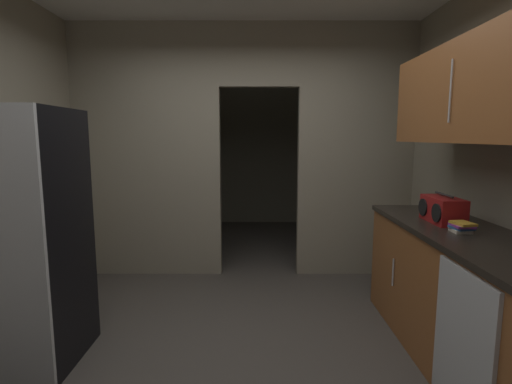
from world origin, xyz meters
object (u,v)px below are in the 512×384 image
object	(u,v)px
refrigerator	(21,239)
dishwasher	(464,351)
boombox	(444,210)
book_stack	(463,227)

from	to	relation	value
refrigerator	dishwasher	bearing A→B (deg)	-13.21
dishwasher	boombox	distance (m)	1.10
dishwasher	book_stack	xyz separation A→B (m)	(0.26, 0.58, 0.53)
dishwasher	book_stack	distance (m)	0.83
dishwasher	boombox	xyz separation A→B (m)	(0.28, 0.89, 0.59)
refrigerator	dishwasher	size ratio (longest dim) A/B	2.01
dishwasher	book_stack	size ratio (longest dim) A/B	5.29
boombox	book_stack	bearing A→B (deg)	-93.00
refrigerator	boombox	size ratio (longest dim) A/B	4.66
boombox	book_stack	size ratio (longest dim) A/B	2.28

